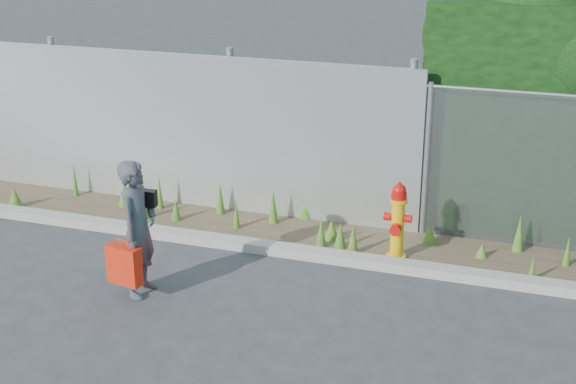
# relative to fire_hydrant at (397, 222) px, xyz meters

# --- Properties ---
(ground) EXTENTS (80.00, 80.00, 0.00)m
(ground) POSITION_rel_fire_hydrant_xyz_m (-0.87, -2.10, -0.49)
(ground) COLOR #333335
(ground) RESTS_ON ground
(curb) EXTENTS (16.00, 0.22, 0.12)m
(curb) POSITION_rel_fire_hydrant_xyz_m (-0.87, -0.30, -0.43)
(curb) COLOR gray
(curb) RESTS_ON ground
(weed_strip) EXTENTS (16.00, 1.33, 0.53)m
(weed_strip) POSITION_rel_fire_hydrant_xyz_m (-0.91, 0.36, -0.39)
(weed_strip) COLOR #483A29
(weed_strip) RESTS_ON ground
(corrugated_fence) EXTENTS (8.50, 0.21, 2.30)m
(corrugated_fence) POSITION_rel_fire_hydrant_xyz_m (-4.12, 0.91, 0.61)
(corrugated_fence) COLOR #B9BCC1
(corrugated_fence) RESTS_ON ground
(fire_hydrant) EXTENTS (0.34, 0.30, 1.02)m
(fire_hydrant) POSITION_rel_fire_hydrant_xyz_m (0.00, 0.00, 0.00)
(fire_hydrant) COLOR #DFA00B
(fire_hydrant) RESTS_ON ground
(woman) EXTENTS (0.38, 0.58, 1.57)m
(woman) POSITION_rel_fire_hydrant_xyz_m (-2.56, -1.77, 0.29)
(woman) COLOR #106466
(woman) RESTS_ON ground
(red_tote_bag) EXTENTS (0.40, 0.15, 0.53)m
(red_tote_bag) POSITION_rel_fire_hydrant_xyz_m (-2.65, -1.97, -0.07)
(red_tote_bag) COLOR red
(black_shoulder_bag) EXTENTS (0.25, 0.10, 0.19)m
(black_shoulder_bag) POSITION_rel_fire_hydrant_xyz_m (-2.53, -1.61, 0.60)
(black_shoulder_bag) COLOR black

